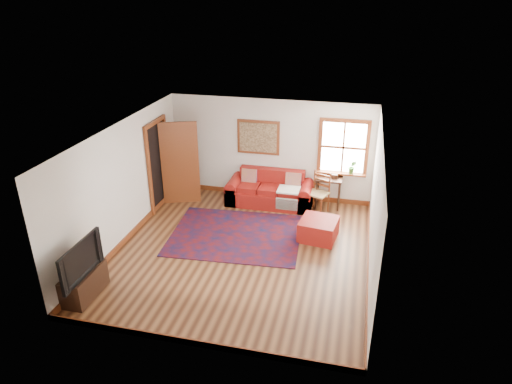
% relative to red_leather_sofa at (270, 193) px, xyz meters
% --- Properties ---
extents(ground, '(5.50, 5.50, 0.00)m').
position_rel_red_leather_sofa_xyz_m(ground, '(-0.09, -2.34, -0.27)').
color(ground, '#412111').
rests_on(ground, ground).
extents(room_envelope, '(5.04, 5.54, 2.52)m').
position_rel_red_leather_sofa_xyz_m(room_envelope, '(-0.09, -2.33, 1.38)').
color(room_envelope, silver).
rests_on(room_envelope, ground).
extents(window, '(1.18, 0.20, 1.38)m').
position_rel_red_leather_sofa_xyz_m(window, '(1.69, 0.36, 1.04)').
color(window, white).
rests_on(window, ground).
extents(doorway, '(0.89, 1.08, 2.14)m').
position_rel_red_leather_sofa_xyz_m(doorway, '(-2.30, -0.56, 0.80)').
color(doorway, black).
rests_on(doorway, ground).
extents(framed_artwork, '(1.05, 0.07, 0.85)m').
position_rel_red_leather_sofa_xyz_m(framed_artwork, '(-0.39, 0.37, 1.28)').
color(framed_artwork, brown).
rests_on(framed_artwork, ground).
extents(persian_rug, '(2.91, 2.40, 0.02)m').
position_rel_red_leather_sofa_xyz_m(persian_rug, '(-0.39, -1.74, -0.26)').
color(persian_rug, '#540C0E').
rests_on(persian_rug, ground).
extents(red_leather_sofa, '(2.07, 0.86, 0.81)m').
position_rel_red_leather_sofa_xyz_m(red_leather_sofa, '(0.00, 0.00, 0.00)').
color(red_leather_sofa, maroon).
rests_on(red_leather_sofa, ground).
extents(red_ottoman, '(0.84, 0.84, 0.43)m').
position_rel_red_leather_sofa_xyz_m(red_ottoman, '(1.35, -1.45, -0.05)').
color(red_ottoman, maroon).
rests_on(red_ottoman, ground).
extents(side_table, '(0.63, 0.47, 0.75)m').
position_rel_red_leather_sofa_xyz_m(side_table, '(1.40, 0.13, 0.36)').
color(side_table, '#321B10').
rests_on(side_table, ground).
extents(ladder_back_chair, '(0.58, 0.57, 0.98)m').
position_rel_red_leather_sofa_xyz_m(ladder_back_chair, '(1.20, -0.18, 0.26)').
color(ladder_back_chair, tan).
rests_on(ladder_back_chair, ground).
extents(media_cabinet, '(0.41, 0.90, 0.50)m').
position_rel_red_leather_sofa_xyz_m(media_cabinet, '(-2.37, -4.36, -0.02)').
color(media_cabinet, '#321B10').
rests_on(media_cabinet, ground).
extents(television, '(0.15, 1.13, 0.65)m').
position_rel_red_leather_sofa_xyz_m(television, '(-2.35, -4.49, 0.55)').
color(television, black).
rests_on(television, media_cabinet).
extents(candle_hurricane, '(0.12, 0.12, 0.18)m').
position_rel_red_leather_sofa_xyz_m(candle_hurricane, '(-2.32, -3.95, 0.31)').
color(candle_hurricane, silver).
rests_on(candle_hurricane, media_cabinet).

